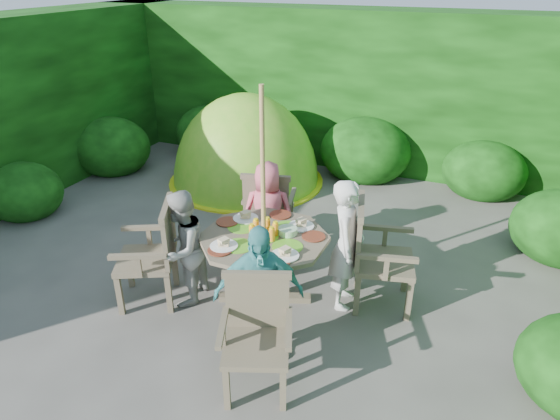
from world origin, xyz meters
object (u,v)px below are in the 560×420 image
at_px(parasol_pole, 263,203).
at_px(garden_chair_front, 257,333).
at_px(garden_chair_right, 376,254).
at_px(child_right, 347,245).
at_px(child_left, 183,249).
at_px(garden_chair_back, 268,208).
at_px(patio_table, 265,247).
at_px(garden_chair_left, 154,253).
at_px(dome_tent, 246,181).
at_px(child_front, 259,295).
at_px(child_back, 268,213).

distance_m(parasol_pole, garden_chair_front, 1.25).
relative_size(garden_chair_right, child_right, 0.79).
bearing_deg(child_left, child_right, 106.53).
relative_size(garden_chair_back, garden_chair_front, 1.04).
distance_m(patio_table, child_left, 0.80).
xyz_separation_m(garden_chair_left, garden_chair_front, (1.42, -0.64, -0.05)).
relative_size(patio_table, dome_tent, 0.60).
bearing_deg(child_front, child_left, 127.44).
bearing_deg(garden_chair_right, garden_chair_left, 98.02).
bearing_deg(child_right, dome_tent, 32.79).
distance_m(garden_chair_front, child_back, 1.90).
relative_size(parasol_pole, child_left, 1.84).
height_order(parasol_pole, child_front, parasol_pole).
distance_m(child_back, dome_tent, 2.45).
height_order(child_right, child_left, child_right).
bearing_deg(garden_chair_front, patio_table, 89.67).
distance_m(child_right, child_back, 1.13).
distance_m(child_right, child_front, 1.13).
bearing_deg(child_right, child_front, 145.68).
height_order(garden_chair_right, dome_tent, dome_tent).
distance_m(garden_chair_right, garden_chair_back, 1.54).
bearing_deg(child_front, child_back, 82.44).
xyz_separation_m(garden_chair_left, garden_chair_back, (0.61, 1.40, -0.03)).
relative_size(patio_table, parasol_pole, 0.76).
xyz_separation_m(parasol_pole, dome_tent, (-1.57, 2.74, -1.10)).
relative_size(garden_chair_front, child_right, 0.69).
bearing_deg(dome_tent, garden_chair_front, -53.57).
relative_size(parasol_pole, child_front, 1.72).
relative_size(child_back, dome_tent, 0.43).
bearing_deg(child_right, garden_chair_left, 100.43).
relative_size(patio_table, child_front, 1.30).
distance_m(patio_table, child_back, 0.80).
distance_m(parasol_pole, dome_tent, 3.35).
bearing_deg(parasol_pole, child_right, 21.29).
relative_size(garden_chair_left, child_right, 0.76).
distance_m(garden_chair_front, child_left, 1.36).
bearing_deg(garden_chair_front, child_left, 125.98).
xyz_separation_m(garden_chair_back, dome_tent, (-1.17, 1.73, -0.51)).
relative_size(parasol_pole, garden_chair_front, 2.38).
height_order(child_back, dome_tent, dome_tent).
relative_size(patio_table, child_left, 1.39).
xyz_separation_m(child_front, dome_tent, (-1.87, 3.49, -0.64)).
xyz_separation_m(garden_chair_front, child_left, (-1.14, 0.73, 0.11)).
xyz_separation_m(parasol_pole, child_back, (-0.29, 0.75, -0.50)).
distance_m(garden_chair_back, child_right, 1.37).
distance_m(garden_chair_front, child_front, 0.33).
bearing_deg(garden_chair_left, dome_tent, 163.54).
relative_size(garden_chair_left, child_front, 0.80).
height_order(garden_chair_right, child_front, child_front).
xyz_separation_m(garden_chair_left, child_left, (0.27, 0.10, 0.05)).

